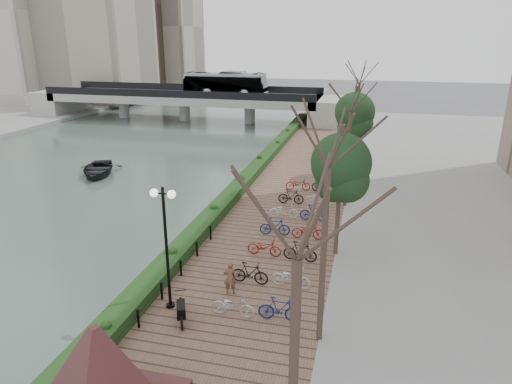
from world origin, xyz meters
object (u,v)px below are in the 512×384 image
(lamppost, at_px, (165,223))
(pedestrian, at_px, (230,278))
(boat, at_px, (97,169))
(motorcycle, at_px, (181,309))
(granite_monument, at_px, (100,374))

(lamppost, xyz_separation_m, pedestrian, (2.04, 1.52, -2.88))
(lamppost, distance_m, boat, 22.21)
(lamppost, bearing_deg, pedestrian, 36.70)
(motorcycle, bearing_deg, boat, 105.54)
(pedestrian, bearing_deg, lamppost, 18.85)
(lamppost, bearing_deg, motorcycle, -43.03)
(motorcycle, bearing_deg, pedestrian, 36.47)
(granite_monument, distance_m, lamppost, 6.12)
(lamppost, bearing_deg, boat, 129.70)
(granite_monument, bearing_deg, pedestrian, 78.80)
(granite_monument, xyz_separation_m, pedestrian, (1.44, 7.25, -0.81))
(motorcycle, xyz_separation_m, pedestrian, (1.25, 2.26, 0.28))
(lamppost, height_order, motorcycle, lamppost)
(granite_monument, xyz_separation_m, lamppost, (-0.60, 5.73, 2.07))
(granite_monument, relative_size, boat, 1.02)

